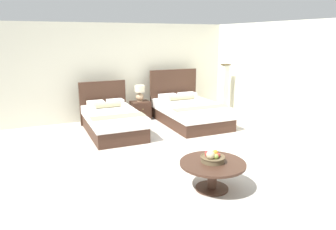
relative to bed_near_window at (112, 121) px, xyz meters
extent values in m
cube|color=beige|center=(1.03, -1.64, -0.31)|extent=(9.21, 9.67, 0.02)
cube|color=silver|center=(1.03, 1.39, 0.99)|extent=(9.21, 0.12, 2.58)
cube|color=silver|center=(3.84, -1.24, 0.99)|extent=(0.12, 5.27, 2.58)
cube|color=#41281C|center=(0.00, -0.08, -0.14)|extent=(1.14, 1.97, 0.32)
cube|color=white|center=(0.00, -0.08, 0.13)|extent=(1.18, 2.01, 0.21)
cube|color=#41281C|center=(0.01, 0.92, 0.26)|extent=(1.20, 0.08, 1.12)
cube|color=white|center=(-0.24, 0.64, 0.30)|extent=(0.41, 0.31, 0.14)
cube|color=white|center=(0.25, 0.63, 0.30)|extent=(0.41, 0.31, 0.14)
cylinder|color=tan|center=(0.01, 0.39, 0.31)|extent=(0.62, 0.16, 0.15)
cube|color=gray|center=(-0.01, -0.57, 0.24)|extent=(1.18, 0.39, 0.01)
cube|color=#41281C|center=(2.06, -0.08, -0.15)|extent=(1.37, 2.14, 0.30)
cube|color=white|center=(2.06, -0.08, 0.12)|extent=(1.41, 2.18, 0.24)
cube|color=#41281C|center=(2.08, 1.01, 0.36)|extent=(1.42, 0.08, 1.32)
cube|color=white|center=(1.78, 0.72, 0.31)|extent=(0.49, 0.31, 0.14)
cube|color=white|center=(2.37, 0.71, 0.31)|extent=(0.49, 0.31, 0.14)
cylinder|color=tan|center=(2.07, 0.48, 0.31)|extent=(0.74, 0.16, 0.15)
cube|color=gray|center=(2.06, -0.60, 0.24)|extent=(1.41, 0.37, 0.01)
cube|color=#41281C|center=(1.02, 0.91, -0.05)|extent=(0.50, 0.40, 0.51)
sphere|color=tan|center=(1.02, 0.70, 0.03)|extent=(0.02, 0.02, 0.02)
cylinder|color=tan|center=(1.02, 0.93, 0.22)|extent=(0.14, 0.14, 0.02)
ellipsoid|color=tan|center=(1.02, 0.93, 0.33)|extent=(0.21, 0.21, 0.20)
cylinder|color=#99844C|center=(1.02, 0.93, 0.44)|extent=(0.02, 0.02, 0.04)
cylinder|color=beige|center=(1.02, 0.93, 0.56)|extent=(0.27, 0.27, 0.18)
cylinder|color=#41281C|center=(0.62, -3.39, -0.29)|extent=(0.50, 0.50, 0.02)
cylinder|color=#41281C|center=(0.62, -3.39, -0.10)|extent=(0.14, 0.14, 0.39)
cylinder|color=#41281C|center=(0.62, -3.39, 0.11)|extent=(0.98, 0.98, 0.04)
cylinder|color=brown|center=(0.63, -3.37, 0.17)|extent=(0.35, 0.35, 0.08)
torus|color=brown|center=(0.63, -3.37, 0.21)|extent=(0.37, 0.37, 0.02)
sphere|color=#B93530|center=(0.70, -3.41, 0.24)|extent=(0.07, 0.07, 0.07)
sphere|color=orange|center=(0.70, -3.33, 0.24)|extent=(0.09, 0.09, 0.09)
sphere|color=gold|center=(0.63, -3.29, 0.24)|extent=(0.08, 0.08, 0.08)
sphere|color=#B72E2A|center=(0.57, -3.33, 0.24)|extent=(0.08, 0.08, 0.08)
sphere|color=beige|center=(0.57, -3.41, 0.26)|extent=(0.13, 0.13, 0.13)
sphere|color=#8DA846|center=(0.63, -3.45, 0.24)|extent=(0.08, 0.08, 0.08)
sphere|color=red|center=(0.69, -3.11, 0.16)|extent=(0.07, 0.07, 0.07)
cube|color=#3C2C0F|center=(3.44, 0.44, -0.29)|extent=(0.21, 0.21, 0.03)
cube|color=silver|center=(3.44, 0.44, 0.43)|extent=(0.17, 0.17, 1.41)
cube|color=#3C2C0F|center=(3.44, 0.44, 1.15)|extent=(0.21, 0.21, 0.02)
camera|label=1|loc=(-1.77, -7.05, 1.93)|focal=33.63mm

